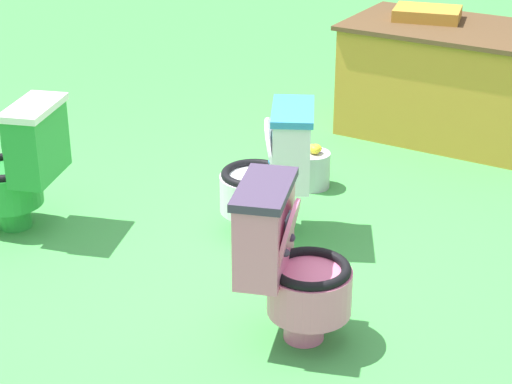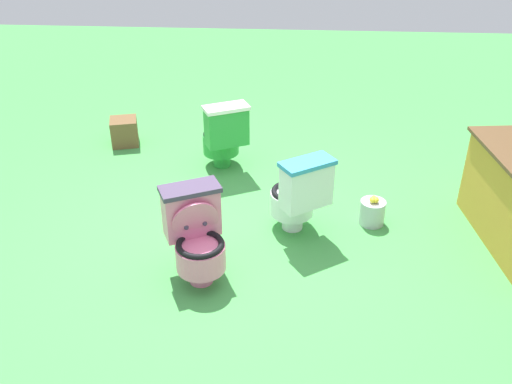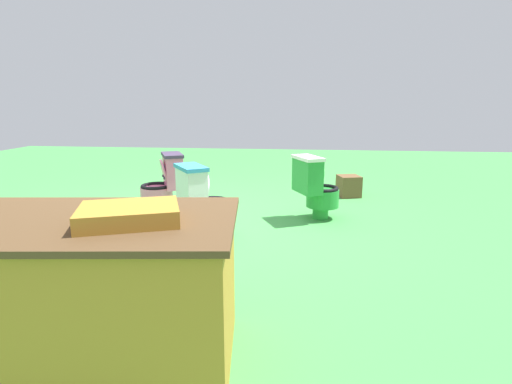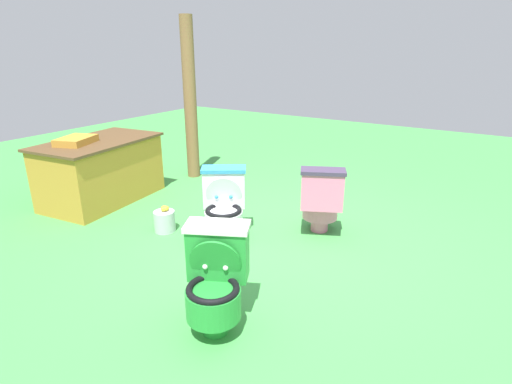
{
  "view_description": "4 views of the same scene",
  "coord_description": "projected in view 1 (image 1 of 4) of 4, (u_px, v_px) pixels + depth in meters",
  "views": [
    {
      "loc": [
        2.35,
        -2.97,
        2.24
      ],
      "look_at": [
        -0.08,
        0.2,
        0.4
      ],
      "focal_mm": 62.54,
      "sensor_mm": 36.0,
      "label": 1
    },
    {
      "loc": [
        3.81,
        0.44,
        2.74
      ],
      "look_at": [
        -0.32,
        0.16,
        0.32
      ],
      "focal_mm": 39.45,
      "sensor_mm": 36.0,
      "label": 2
    },
    {
      "loc": [
        -1.16,
        4.2,
        1.31
      ],
      "look_at": [
        -0.71,
        0.24,
        0.41
      ],
      "focal_mm": 27.99,
      "sensor_mm": 36.0,
      "label": 3
    },
    {
      "loc": [
        -3.21,
        -1.76,
        1.86
      ],
      "look_at": [
        -0.14,
        0.19,
        0.55
      ],
      "focal_mm": 28.76,
      "sensor_mm": 36.0,
      "label": 4
    }
  ],
  "objects": [
    {
      "name": "ground",
      "position": [
        243.0,
        284.0,
        4.38
      ],
      "size": [
        14.0,
        14.0,
        0.0
      ],
      "primitive_type": "plane",
      "color": "#429947"
    },
    {
      "name": "toilet_pink",
      "position": [
        289.0,
        262.0,
        3.81
      ],
      "size": [
        0.62,
        0.57,
        0.73
      ],
      "rotation": [
        0.0,
        0.0,
        5.16
      ],
      "color": "pink",
      "rests_on": "ground"
    },
    {
      "name": "toilet_green",
      "position": [
        21.0,
        165.0,
        4.78
      ],
      "size": [
        0.62,
        0.58,
        0.73
      ],
      "rotation": [
        0.0,
        0.0,
        2.02
      ],
      "color": "green",
      "rests_on": "ground"
    },
    {
      "name": "lemon_bucket",
      "position": [
        312.0,
        169.0,
        5.39
      ],
      "size": [
        0.22,
        0.22,
        0.28
      ],
      "color": "#B7B7BF",
      "rests_on": "ground"
    },
    {
      "name": "vendor_table",
      "position": [
        453.0,
        81.0,
        6.07
      ],
      "size": [
        1.55,
        1.02,
        0.85
      ],
      "rotation": [
        0.0,
        0.0,
        0.12
      ],
      "color": "#B7842D",
      "rests_on": "ground"
    },
    {
      "name": "toilet_white",
      "position": [
        272.0,
        171.0,
        4.71
      ],
      "size": [
        0.63,
        0.61,
        0.73
      ],
      "rotation": [
        0.0,
        0.0,
        2.16
      ],
      "color": "white",
      "rests_on": "ground"
    }
  ]
}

